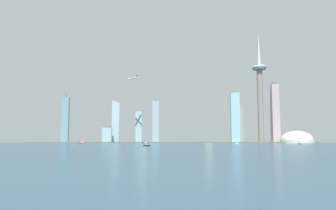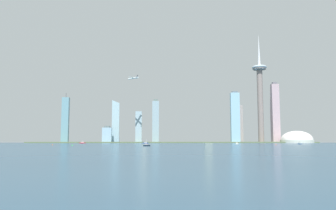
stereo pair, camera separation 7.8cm
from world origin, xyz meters
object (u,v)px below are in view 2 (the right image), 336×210
(stadium_dome, at_px, (297,140))
(skyscraper_0, at_px, (208,122))
(boat_1, at_px, (300,143))
(boat_4, at_px, (237,144))
(observation_tower, at_px, (260,89))
(skyscraper_2, at_px, (275,113))
(boat_0, at_px, (147,145))
(boat_3, at_px, (82,143))
(skyscraper_3, at_px, (239,122))
(skyscraper_5, at_px, (107,135))
(skyscraper_7, at_px, (65,120))
(channel_buoy_1, at_px, (72,145))
(skyscraper_9, at_px, (156,122))
(boat_2, at_px, (145,143))
(skyscraper_4, at_px, (116,119))
(channel_buoy_0, at_px, (53,144))
(channel_buoy_2, at_px, (276,144))
(skyscraper_1, at_px, (143,114))
(airplane, at_px, (133,78))
(skyscraper_6, at_px, (235,117))
(skyscraper_8, at_px, (139,127))

(stadium_dome, distance_m, skyscraper_0, 267.08)
(boat_1, bearing_deg, skyscraper_0, -6.34)
(boat_4, bearing_deg, observation_tower, -166.30)
(skyscraper_2, bearing_deg, boat_0, -128.51)
(stadium_dome, height_order, boat_3, stadium_dome)
(skyscraper_3, bearing_deg, boat_4, -104.88)
(observation_tower, xyz_separation_m, skyscraper_5, (-441.50, 21.08, -132.19))
(stadium_dome, xyz_separation_m, skyscraper_7, (-657.82, 35.99, 57.26))
(channel_buoy_1, bearing_deg, skyscraper_0, 58.54)
(skyscraper_3, distance_m, boat_3, 458.11)
(skyscraper_9, relative_size, boat_2, 8.13)
(stadium_dome, height_order, skyscraper_4, skyscraper_4)
(skyscraper_0, bearing_deg, skyscraper_4, -170.83)
(skyscraper_7, distance_m, boat_0, 524.45)
(channel_buoy_0, xyz_separation_m, channel_buoy_2, (391.02, 6.85, -0.33))
(skyscraper_1, bearing_deg, skyscraper_3, -9.54)
(skyscraper_5, distance_m, boat_4, 418.37)
(skyscraper_7, bearing_deg, boat_3, -57.84)
(boat_2, bearing_deg, boat_0, 63.74)
(skyscraper_1, height_order, airplane, skyscraper_1)
(boat_2, bearing_deg, channel_buoy_2, 106.95)
(skyscraper_6, bearing_deg, channel_buoy_2, -91.69)
(skyscraper_0, height_order, channel_buoy_1, skyscraper_0)
(skyscraper_1, bearing_deg, channel_buoy_0, -107.08)
(skyscraper_4, relative_size, boat_1, 15.00)
(skyscraper_3, bearing_deg, boat_2, -149.47)
(skyscraper_1, bearing_deg, skyscraper_5, -145.78)
(skyscraper_7, relative_size, boat_3, 8.93)
(boat_2, relative_size, boat_4, 2.12)
(skyscraper_5, xyz_separation_m, boat_3, (-44.40, -120.69, -21.29))
(skyscraper_2, height_order, skyscraper_4, skyscraper_2)
(skyscraper_8, xyz_separation_m, boat_3, (-135.75, -98.05, -42.83))
(skyscraper_5, height_order, channel_buoy_2, skyscraper_5)
(stadium_dome, height_order, boat_4, stadium_dome)
(skyscraper_1, height_order, boat_4, skyscraper_1)
(boat_2, relative_size, channel_buoy_0, 5.27)
(boat_3, xyz_separation_m, channel_buoy_1, (46.20, -293.97, -0.38))
(boat_3, xyz_separation_m, boat_4, (350.73, -163.48, 0.20))
(boat_1, xyz_separation_m, boat_3, (-485.73, 155.33, -0.12))
(observation_tower, relative_size, boat_3, 19.91)
(skyscraper_2, bearing_deg, skyscraper_0, 157.00)
(skyscraper_7, height_order, channel_buoy_2, skyscraper_7)
(skyscraper_6, bearing_deg, skyscraper_0, 115.44)
(boat_2, xyz_separation_m, channel_buoy_0, (-152.10, -244.87, 0.23))
(skyscraper_3, relative_size, channel_buoy_2, 59.08)
(skyscraper_3, bearing_deg, observation_tower, -37.62)
(skyscraper_8, relative_size, boat_3, 5.52)
(channel_buoy_1, bearing_deg, airplane, 75.31)
(stadium_dome, xyz_separation_m, airplane, (-457.67, -78.82, 159.53))
(skyscraper_1, distance_m, channel_buoy_0, 483.02)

